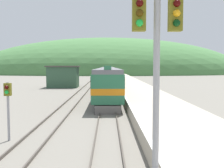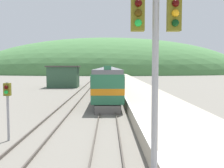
# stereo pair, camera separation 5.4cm
# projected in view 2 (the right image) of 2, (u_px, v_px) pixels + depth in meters

# --- Properties ---
(track_main) EXTENTS (1.52, 180.00, 0.16)m
(track_main) POSITION_uv_depth(u_px,v_px,m) (108.00, 80.00, 74.06)
(track_main) COLOR #4C443D
(track_main) RESTS_ON ground
(track_siding) EXTENTS (1.52, 180.00, 0.16)m
(track_siding) POSITION_uv_depth(u_px,v_px,m) (94.00, 80.00, 74.00)
(track_siding) COLOR #4C443D
(track_siding) RESTS_ON ground
(platform) EXTENTS (5.52, 140.00, 0.93)m
(platform) POSITION_uv_depth(u_px,v_px,m) (130.00, 84.00, 54.14)
(platform) COLOR #B2A893
(platform) RESTS_ON ground
(distant_hills) EXTENTS (144.05, 64.82, 37.71)m
(distant_hills) POSITION_uv_depth(u_px,v_px,m) (108.00, 74.00, 139.60)
(distant_hills) COLOR #477A42
(distant_hills) RESTS_ON ground
(station_shed) EXTENTS (6.18, 4.95, 4.24)m
(station_shed) POSITION_uv_depth(u_px,v_px,m) (64.00, 76.00, 51.23)
(station_shed) COLOR #385B42
(station_shed) RESTS_ON ground
(express_train_lead_car) EXTENTS (2.99, 21.32, 4.25)m
(express_train_lead_car) POSITION_uv_depth(u_px,v_px,m) (108.00, 83.00, 32.98)
(express_train_lead_car) COLOR black
(express_train_lead_car) RESTS_ON ground
(carriage_second) EXTENTS (2.98, 22.48, 3.89)m
(carriage_second) POSITION_uv_depth(u_px,v_px,m) (108.00, 76.00, 55.94)
(carriage_second) COLOR black
(carriage_second) RESTS_ON ground
(carriage_third) EXTENTS (2.98, 22.48, 3.89)m
(carriage_third) POSITION_uv_depth(u_px,v_px,m) (108.00, 73.00, 79.24)
(carriage_third) COLOR black
(carriage_third) RESTS_ON ground
(carriage_fourth) EXTENTS (2.98, 22.48, 3.89)m
(carriage_fourth) POSITION_uv_depth(u_px,v_px,m) (108.00, 71.00, 102.54)
(carriage_fourth) COLOR black
(carriage_fourth) RESTS_ON ground
(signal_mast_main) EXTENTS (2.20, 0.42, 7.31)m
(signal_mast_main) POSITION_uv_depth(u_px,v_px,m) (156.00, 48.00, 7.94)
(signal_mast_main) COLOR #9E9EA3
(signal_mast_main) RESTS_ON ground
(signal_post_siding) EXTENTS (0.36, 0.42, 3.33)m
(signal_post_siding) POSITION_uv_depth(u_px,v_px,m) (7.00, 99.00, 14.67)
(signal_post_siding) COLOR #9E9EA3
(signal_post_siding) RESTS_ON ground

